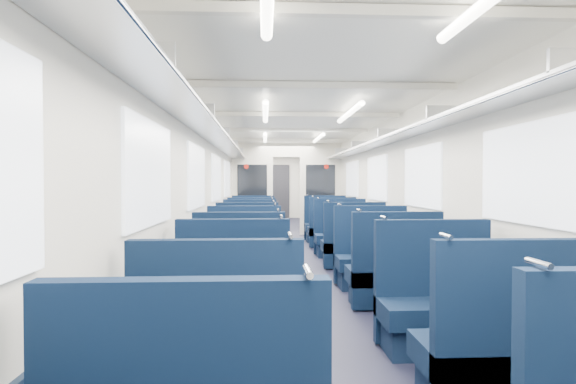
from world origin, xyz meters
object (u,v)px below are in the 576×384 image
seat_10 (244,262)px  seat_17 (332,231)px  seat_13 (353,247)px  seat_5 (505,359)px  seat_7 (437,309)px  seat_8 (240,278)px  bulkhead (286,187)px  seat_19 (326,227)px  seat_18 (253,227)px  seat_9 (393,277)px  seat_15 (341,238)px  end_door (279,191)px  seat_16 (251,232)px  seat_14 (250,240)px  seat_12 (248,247)px  seat_6 (232,307)px  seat_4 (219,360)px  seat_11 (372,261)px

seat_10 → seat_17: (1.66, 3.63, 0.00)m
seat_13 → seat_5: bearing=-90.0°
seat_7 → seat_8: same height
bulkhead → seat_19: size_ratio=2.60×
seat_13 → seat_18: bearing=116.4°
seat_13 → seat_19: (0.00, 3.29, 0.00)m
seat_18 → seat_17: bearing=-31.1°
seat_9 → seat_17: bearing=90.0°
seat_9 → seat_13: same height
seat_15 → seat_18: 2.73m
end_door → seat_13: (0.83, -10.24, -0.67)m
seat_16 → seat_19: size_ratio=1.00×
seat_9 → seat_14: (-1.66, 3.36, 0.00)m
seat_12 → seat_15: 2.01m
seat_8 → seat_6: bearing=-90.0°
end_door → bulkhead: (-0.00, -5.55, 0.23)m
seat_19 → bulkhead: bearing=120.6°
seat_4 → seat_12: size_ratio=1.00×
seat_8 → seat_9: same height
seat_14 → seat_19: bearing=53.7°
seat_4 → seat_15: size_ratio=1.00×
end_door → seat_4: bearing=-93.2°
bulkhead → end_door: bearing=90.0°
seat_14 → bulkhead: bearing=77.2°
end_door → seat_18: size_ratio=1.86×
seat_5 → seat_12: bearing=109.4°
seat_4 → seat_17: same height
seat_5 → seat_15: same height
end_door → seat_5: bearing=-86.8°
seat_4 → seat_15: (1.66, 5.77, 0.00)m
seat_11 → seat_14: same height
seat_12 → seat_18: bearing=90.0°
seat_8 → seat_7: bearing=-38.6°
seat_16 → end_door: bearing=84.1°
end_door → seat_12: end_door is taller
seat_13 → seat_10: bearing=-142.2°
seat_19 → seat_6: bearing=-103.8°
seat_6 → seat_9: (1.66, 1.14, 0.00)m
seat_11 → seat_8: bearing=-150.1°
seat_15 → seat_13: bearing=-90.0°
seat_12 → seat_4: bearing=-90.0°
seat_6 → seat_16: same height
seat_9 → seat_14: size_ratio=1.00×
seat_10 → seat_17: size_ratio=1.00×
seat_6 → seat_18: (0.00, 6.80, 0.00)m
end_door → seat_15: (0.83, -9.07, -0.67)m
seat_5 → seat_18: same height
seat_11 → seat_6: bearing=-127.9°
seat_6 → seat_10: size_ratio=1.00×
seat_7 → seat_18: same height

